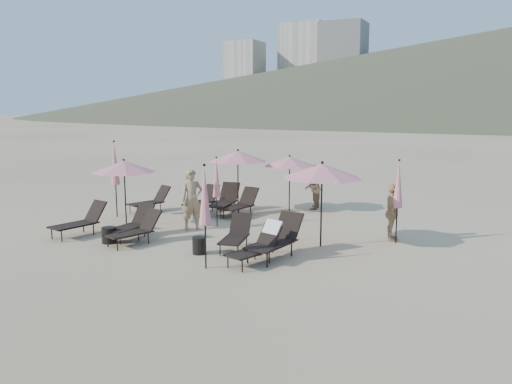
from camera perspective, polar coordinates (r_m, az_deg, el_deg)
The scene contains 25 objects.
ground at distance 13.58m, azimuth -6.62°, elevation -6.73°, with size 800.00×800.00×0.00m, color #D6BA8C.
hotel_skyline at distance 300.29m, azimuth 6.90°, elevation 13.13°, with size 109.00×82.00×55.00m.
lounger_0 at distance 15.97m, azimuth -19.42°, elevation -3.10°, with size 0.97×1.79×0.97m.
lounger_1 at distance 15.26m, azimuth -14.01°, elevation -3.48°, with size 0.69×1.64×0.93m.
lounger_2 at distance 14.52m, azimuth -13.58°, elevation -4.14°, with size 1.06×1.69×0.91m.
lounger_3 at distance 13.61m, azimuth -2.29°, elevation -4.86°, with size 0.91×1.61×0.87m.
lounger_4 at distance 12.86m, azimuth 2.35°, elevation -5.31°, with size 0.96×1.92×1.06m.
lounger_5 at distance 12.38m, azimuth 0.25°, elevation -5.99°, with size 0.99×1.68×0.99m.
lounger_6 at distance 19.02m, azimuth -11.92°, elevation -0.92°, with size 1.10×1.70×0.92m.
lounger_7 at distance 18.76m, azimuth -6.13°, elevation -0.89°, with size 0.75×1.67×0.93m.
lounger_8 at distance 18.33m, azimuth -3.64°, elevation -0.92°, with size 0.98×1.92×1.05m.
lounger_9 at distance 17.83m, azimuth -1.81°, elevation -1.32°, with size 0.88×1.75×0.96m.
umbrella_open_0 at distance 16.61m, azimuth -14.85°, elevation 2.83°, with size 2.05×2.05×2.21m.
umbrella_open_1 at distance 13.66m, azimuth 7.57°, elevation 2.39°, with size 2.22×2.22×2.39m.
umbrella_open_2 at distance 18.31m, azimuth -2.09°, elevation 4.10°, with size 2.19×2.19×2.35m.
umbrella_open_3 at distance 18.58m, azimuth 3.87°, elevation 3.51°, with size 1.96×1.96×2.11m.
umbrella_closed_0 at distance 11.72m, azimuth -5.88°, elevation -0.48°, with size 0.30×0.30×2.52m.
umbrella_closed_1 at distance 14.51m, azimuth 15.95°, elevation 0.78°, with size 0.28×0.28×2.41m.
umbrella_closed_2 at distance 18.14m, azimuth -15.84°, elevation 3.10°, with size 0.32×0.32×2.72m.
umbrella_closed_3 at distance 16.10m, azimuth -4.53°, elevation 1.61°, with size 0.27×0.27×2.28m.
side_table_0 at distance 14.86m, azimuth -16.44°, elevation -4.75°, with size 0.42×0.42×0.45m, color black.
side_table_1 at distance 13.29m, azimuth -6.50°, elevation -6.09°, with size 0.37×0.37×0.45m, color black.
beachgoer_a at distance 15.82m, azimuth -7.33°, elevation -0.87°, with size 0.70×0.46×1.93m, color tan.
beachgoer_b at distance 19.13m, azimuth 6.48°, elevation 0.55°, with size 0.82×0.64×1.69m, color #9E7751.
beachgoer_c at distance 14.91m, azimuth 15.30°, elevation -2.27°, with size 0.97×0.41×1.66m, color tan.
Camera 1 is at (7.16, -10.92, 3.74)m, focal length 35.00 mm.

